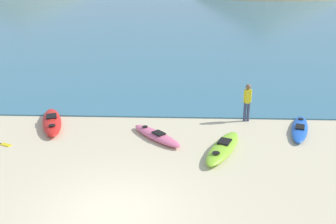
{
  "coord_description": "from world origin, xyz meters",
  "views": [
    {
      "loc": [
        1.83,
        -8.91,
        6.26
      ],
      "look_at": [
        1.23,
        6.65,
        0.5
      ],
      "focal_mm": 42.0,
      "sensor_mm": 36.0,
      "label": 1
    }
  ],
  "objects_px": {
    "kayak_on_sand_0": "(223,148)",
    "kayak_on_sand_5": "(157,135)",
    "kayak_on_sand_1": "(52,122)",
    "person_near_waterline": "(247,100)",
    "kayak_on_sand_2": "(300,129)"
  },
  "relations": [
    {
      "from": "kayak_on_sand_0",
      "to": "kayak_on_sand_5",
      "type": "xyz_separation_m",
      "value": [
        -2.46,
        1.08,
        -0.04
      ]
    },
    {
      "from": "kayak_on_sand_1",
      "to": "kayak_on_sand_2",
      "type": "height_order",
      "value": "kayak_on_sand_1"
    },
    {
      "from": "kayak_on_sand_0",
      "to": "kayak_on_sand_5",
      "type": "height_order",
      "value": "kayak_on_sand_0"
    },
    {
      "from": "kayak_on_sand_5",
      "to": "person_near_waterline",
      "type": "bearing_deg",
      "value": 28.32
    },
    {
      "from": "kayak_on_sand_1",
      "to": "kayak_on_sand_5",
      "type": "bearing_deg",
      "value": -14.39
    },
    {
      "from": "kayak_on_sand_5",
      "to": "person_near_waterline",
      "type": "distance_m",
      "value": 4.33
    },
    {
      "from": "kayak_on_sand_2",
      "to": "kayak_on_sand_5",
      "type": "bearing_deg",
      "value": -170.91
    },
    {
      "from": "kayak_on_sand_5",
      "to": "kayak_on_sand_0",
      "type": "bearing_deg",
      "value": -23.72
    },
    {
      "from": "kayak_on_sand_0",
      "to": "person_near_waterline",
      "type": "distance_m",
      "value": 3.44
    },
    {
      "from": "kayak_on_sand_1",
      "to": "kayak_on_sand_0",
      "type": "bearing_deg",
      "value": -17.83
    },
    {
      "from": "kayak_on_sand_1",
      "to": "kayak_on_sand_5",
      "type": "height_order",
      "value": "kayak_on_sand_1"
    },
    {
      "from": "kayak_on_sand_1",
      "to": "kayak_on_sand_5",
      "type": "xyz_separation_m",
      "value": [
        4.47,
        -1.15,
        -0.05
      ]
    },
    {
      "from": "kayak_on_sand_0",
      "to": "kayak_on_sand_1",
      "type": "height_order",
      "value": "kayak_on_sand_1"
    },
    {
      "from": "kayak_on_sand_0",
      "to": "kayak_on_sand_1",
      "type": "relative_size",
      "value": 0.95
    },
    {
      "from": "person_near_waterline",
      "to": "kayak_on_sand_0",
      "type": "bearing_deg",
      "value": -112.42
    }
  ]
}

